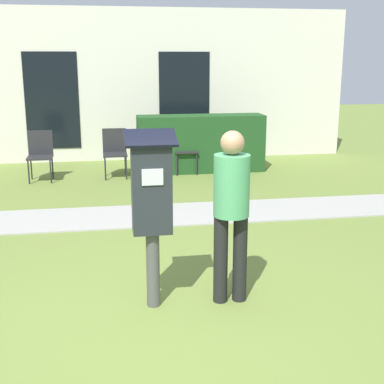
# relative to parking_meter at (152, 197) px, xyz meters

# --- Properties ---
(ground_plane) EXTENTS (40.00, 40.00, 0.00)m
(ground_plane) POSITION_rel_parking_meter_xyz_m (-0.02, -0.43, -1.02)
(ground_plane) COLOR olive
(sidewalk) EXTENTS (12.00, 1.10, 0.02)m
(sidewalk) POSITION_rel_parking_meter_xyz_m (-0.02, 2.81, -1.01)
(sidewalk) COLOR #A3A099
(sidewalk) RESTS_ON ground
(building_facade) EXTENTS (10.00, 0.26, 3.20)m
(building_facade) POSITION_rel_parking_meter_xyz_m (-0.02, 7.27, 0.58)
(building_facade) COLOR silver
(building_facade) RESTS_ON ground
(parking_meter) EXTENTS (0.44, 0.31, 1.59)m
(parking_meter) POSITION_rel_parking_meter_xyz_m (0.00, 0.00, 0.00)
(parking_meter) COLOR #4C4C4C
(parking_meter) RESTS_ON ground
(person_standing) EXTENTS (0.32, 0.32, 1.58)m
(person_standing) POSITION_rel_parking_meter_xyz_m (0.70, -0.02, -0.09)
(person_standing) COLOR black
(person_standing) RESTS_ON ground
(outdoor_chair_left) EXTENTS (0.44, 0.44, 0.90)m
(outdoor_chair_left) POSITION_rel_parking_meter_xyz_m (-1.53, 5.41, -0.49)
(outdoor_chair_left) COLOR #262628
(outdoor_chair_left) RESTS_ON ground
(outdoor_chair_middle) EXTENTS (0.44, 0.44, 0.90)m
(outdoor_chair_middle) POSITION_rel_parking_meter_xyz_m (-0.19, 5.49, -0.49)
(outdoor_chair_middle) COLOR #262628
(outdoor_chair_middle) RESTS_ON ground
(outdoor_chair_right) EXTENTS (0.44, 0.44, 0.90)m
(outdoor_chair_right) POSITION_rel_parking_meter_xyz_m (1.15, 5.66, -0.49)
(outdoor_chair_right) COLOR #262628
(outdoor_chair_right) RESTS_ON ground
(hedge_row) EXTENTS (2.46, 0.60, 1.10)m
(hedge_row) POSITION_rel_parking_meter_xyz_m (1.48, 5.72, -0.47)
(hedge_row) COLOR #1E471E
(hedge_row) RESTS_ON ground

